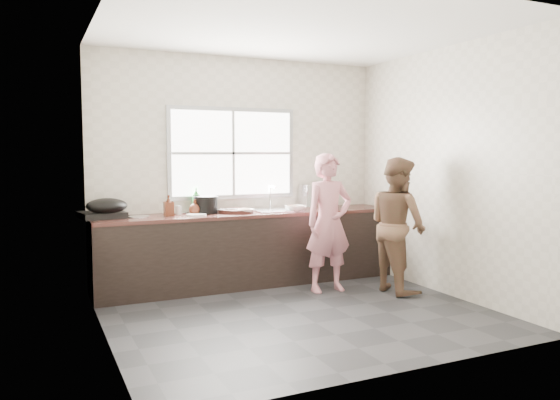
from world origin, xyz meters
name	(u,v)px	position (x,y,z in m)	size (l,w,h in m)	color
floor	(298,313)	(0.00, 0.00, -0.01)	(3.60, 3.20, 0.01)	#29292B
ceiling	(299,29)	(0.00, 0.00, 2.71)	(3.60, 3.20, 0.01)	silver
wall_back	(240,170)	(0.00, 1.60, 1.35)	(3.60, 0.01, 2.70)	beige
wall_left	(102,178)	(-1.80, 0.00, 1.35)	(0.01, 3.20, 2.70)	silver
wall_right	(446,172)	(1.80, 0.00, 1.35)	(0.01, 3.20, 2.70)	beige
wall_front	(404,183)	(0.00, -1.60, 1.35)	(3.60, 0.01, 2.70)	beige
cabinet	(250,250)	(0.00, 1.29, 0.41)	(3.60, 0.62, 0.82)	black
countertop	(250,214)	(0.00, 1.29, 0.84)	(3.60, 0.64, 0.04)	#361B16
sink	(277,210)	(0.35, 1.29, 0.86)	(0.55, 0.45, 0.02)	silver
faucet	(270,197)	(0.35, 1.49, 1.01)	(0.02, 0.02, 0.30)	silver
window_frame	(232,153)	(-0.10, 1.59, 1.55)	(1.60, 0.05, 1.10)	#9EA0A5
window_glazing	(233,153)	(-0.10, 1.57, 1.55)	(1.50, 0.01, 1.00)	white
woman	(329,227)	(0.69, 0.63, 0.72)	(0.53, 0.35, 1.45)	#CD7B86
person_side	(397,225)	(1.39, 0.30, 0.75)	(0.73, 0.57, 1.51)	brown
cutting_board	(236,211)	(-0.16, 1.31, 0.88)	(0.41, 0.41, 0.04)	black
cleaver	(227,209)	(-0.27, 1.32, 0.90)	(0.22, 0.11, 0.01)	silver
bowl_mince	(245,211)	(-0.10, 1.20, 0.89)	(0.20, 0.20, 0.05)	white
bowl_crabs	(295,209)	(0.51, 1.13, 0.89)	(0.19, 0.19, 0.06)	silver
bowl_held	(301,208)	(0.64, 1.23, 0.89)	(0.19, 0.19, 0.06)	silver
black_pot	(206,205)	(-0.51, 1.39, 0.96)	(0.28, 0.28, 0.20)	black
plate_food	(196,215)	(-0.67, 1.19, 0.87)	(0.22, 0.22, 0.02)	white
bottle_green	(196,200)	(-0.58, 1.52, 1.01)	(0.11, 0.11, 0.30)	#2A8233
bottle_brown_tall	(169,206)	(-0.95, 1.32, 0.97)	(0.09, 0.10, 0.21)	#4D2213
bottle_brown_short	(195,207)	(-0.65, 1.34, 0.94)	(0.12, 0.12, 0.16)	#4A2012
glass_jar	(178,210)	(-0.82, 1.40, 0.91)	(0.07, 0.07, 0.10)	silver
burner	(102,215)	(-1.65, 1.43, 0.89)	(0.44, 0.44, 0.07)	black
wok	(107,206)	(-1.61, 1.30, 1.00)	(0.42, 0.42, 0.16)	black
dish_rack	(317,196)	(0.96, 1.38, 1.01)	(0.40, 0.28, 0.30)	silver
pot_lid_left	(139,217)	(-1.28, 1.32, 0.87)	(0.23, 0.23, 0.01)	silver
pot_lid_right	(176,213)	(-0.82, 1.52, 0.87)	(0.28, 0.28, 0.01)	silver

